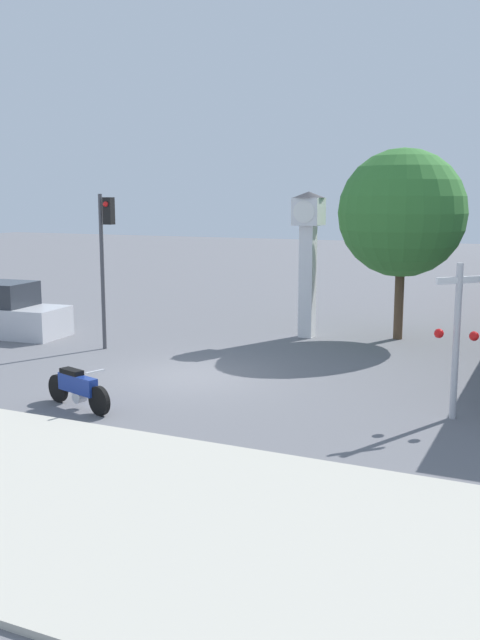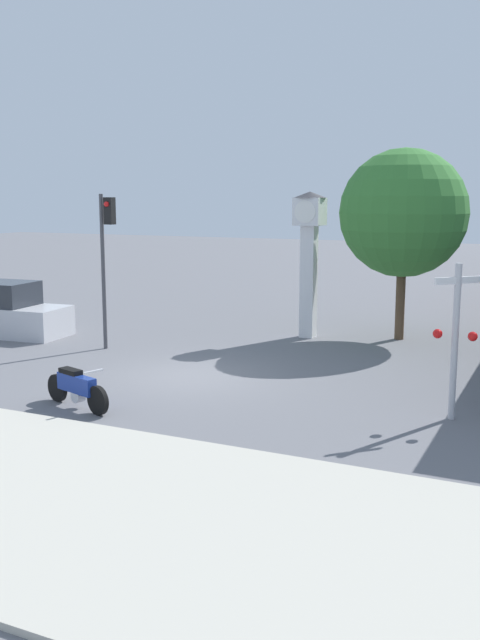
% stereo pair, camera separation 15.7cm
% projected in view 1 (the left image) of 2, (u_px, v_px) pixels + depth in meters
% --- Properties ---
extents(ground_plane, '(120.00, 120.00, 0.00)m').
position_uv_depth(ground_plane, '(192.00, 376.00, 18.56)').
color(ground_plane, slate).
extents(motorcycle, '(2.10, 0.80, 0.96)m').
position_uv_depth(motorcycle, '(78.00, 388.00, 15.65)').
color(motorcycle, black).
rests_on(motorcycle, ground_plane).
extents(clock_tower, '(1.06, 1.06, 4.79)m').
position_uv_depth(clock_tower, '(308.00, 242.00, 23.27)').
color(clock_tower, white).
rests_on(clock_tower, ground_plane).
extents(traffic_light, '(0.50, 0.35, 4.70)m').
position_uv_depth(traffic_light, '(105.00, 244.00, 21.34)').
color(traffic_light, '#47474C').
rests_on(traffic_light, ground_plane).
extents(railroad_crossing_signal, '(0.90, 0.82, 3.28)m').
position_uv_depth(railroad_crossing_signal, '(457.00, 334.00, 14.69)').
color(railroad_crossing_signal, '#B7B7BC').
rests_on(railroad_crossing_signal, ground_plane).
extents(street_tree, '(4.10, 4.10, 6.16)m').
position_uv_depth(street_tree, '(402.00, 213.00, 22.78)').
color(street_tree, brown).
rests_on(street_tree, ground_plane).
extents(parked_car, '(4.34, 2.16, 1.80)m').
position_uv_depth(parked_car, '(4.00, 313.00, 24.03)').
color(parked_car, silver).
rests_on(parked_car, ground_plane).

